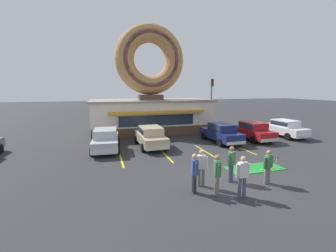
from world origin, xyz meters
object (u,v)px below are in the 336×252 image
Objects in this scene: car_champagne at (151,136)px; trash_bin at (212,129)px; car_red at (252,130)px; pedestrian_leather_jacket_man at (231,162)px; putting_flag_pin at (277,159)px; pedestrian_blue_sweater_man at (201,166)px; car_silver at (106,139)px; pedestrian_beanie_man at (243,174)px; pedestrian_hooded_kid at (194,171)px; golf_ball at (251,168)px; pedestrian_clipboard_woman at (268,165)px; pedestrian_crossing_woman at (217,173)px; car_navy at (221,132)px; car_white at (284,127)px; traffic_light_pole at (212,95)px.

trash_bin is (7.01, 3.21, -0.37)m from car_champagne.
car_red is 2.61× the size of pedestrian_leather_jacket_man.
putting_flag_pin is 5.50m from pedestrian_blue_sweater_man.
car_champagne is at bearing 0.59° from car_silver.
pedestrian_beanie_man is at bearing -105.50° from pedestrian_leather_jacket_man.
pedestrian_hooded_kid is at bearing -89.12° from car_champagne.
pedestrian_clipboard_woman is at bearing -105.03° from golf_ball.
golf_ball is 0.01× the size of car_silver.
putting_flag_pin is at bearing 22.59° from pedestrian_crossing_woman.
pedestrian_beanie_man is (-4.16, -2.60, 0.54)m from putting_flag_pin.
pedestrian_leather_jacket_man is (2.31, -7.66, 0.11)m from car_champagne.
car_navy is 4.73× the size of trash_bin.
pedestrian_blue_sweater_man is 0.99× the size of pedestrian_leather_jacket_man.
trash_bin is at bearing 63.10° from pedestrian_crossing_woman.
putting_flag_pin is 9.83m from trash_bin.
trash_bin is (3.18, 11.60, -0.41)m from pedestrian_clipboard_woman.
pedestrian_crossing_woman is (-0.91, 0.49, -0.01)m from pedestrian_beanie_man.
pedestrian_beanie_man is (-2.44, -2.67, 0.93)m from golf_ball.
putting_flag_pin is at bearing 16.04° from pedestrian_hooded_kid.
putting_flag_pin is 0.12× the size of car_white.
pedestrian_blue_sweater_man is 1.78× the size of trash_bin.
pedestrian_clipboard_woman reaches higher than car_white.
trash_bin is at bearing 122.42° from car_red.
pedestrian_hooded_kid reaches higher than putting_flag_pin.
pedestrian_blue_sweater_man is at bearing -167.78° from putting_flag_pin.
car_white is 2.66× the size of pedestrian_blue_sweater_man.
pedestrian_crossing_woman is (4.34, -8.65, 0.10)m from car_silver.
pedestrian_blue_sweater_man reaches higher than car_silver.
traffic_light_pole reaches higher than pedestrian_crossing_woman.
car_red is 10.15m from pedestrian_leather_jacket_man.
car_champagne is (-4.33, 6.50, 0.82)m from golf_ball.
pedestrian_beanie_man reaches higher than pedestrian_crossing_woman.
pedestrian_leather_jacket_man is 1.07× the size of pedestrian_clipboard_woman.
car_white is at bearing 0.51° from car_silver.
golf_ball is 3.94m from pedestrian_blue_sweater_man.
car_silver is at bearing 179.45° from car_red.
putting_flag_pin is at bearing -115.78° from car_red.
pedestrian_crossing_woman is at bearing -174.08° from pedestrian_clipboard_woman.
pedestrian_crossing_woman is at bearing -25.53° from pedestrian_hooded_kid.
pedestrian_blue_sweater_man is 1.61m from pedestrian_leather_jacket_man.
trash_bin is at bearing -116.13° from traffic_light_pole.
pedestrian_blue_sweater_man is at bearing -147.25° from car_white.
golf_ball is at bearing 47.52° from pedestrian_beanie_man.
pedestrian_beanie_man reaches higher than pedestrian_clipboard_woman.
pedestrian_clipboard_woman is at bearing -140.76° from putting_flag_pin.
putting_flag_pin is at bearing 16.24° from pedestrian_leather_jacket_man.
traffic_light_pole is (4.11, 16.19, 3.27)m from putting_flag_pin.
car_navy is 11.04m from traffic_light_pole.
pedestrian_blue_sweater_man is 0.30× the size of traffic_light_pole.
car_white is 6.86m from car_navy.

